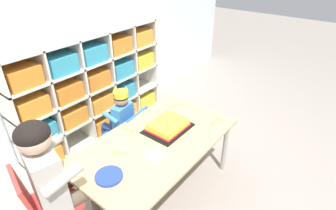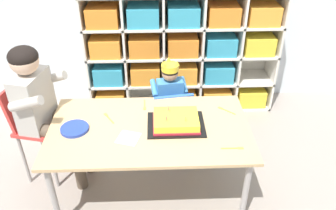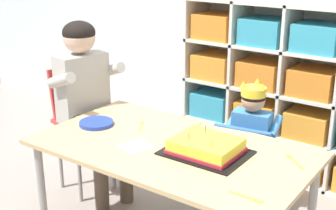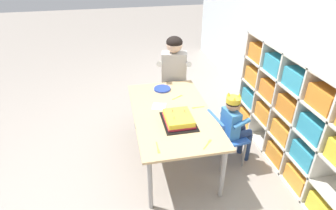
{
  "view_description": "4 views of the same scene",
  "coord_description": "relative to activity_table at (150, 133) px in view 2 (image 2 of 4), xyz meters",
  "views": [
    {
      "loc": [
        -1.27,
        -1.11,
        1.9
      ],
      "look_at": [
        0.13,
        -0.02,
        0.84
      ],
      "focal_mm": 28.6,
      "sensor_mm": 36.0,
      "label": 1
    },
    {
      "loc": [
        0.05,
        -1.85,
        1.97
      ],
      "look_at": [
        0.12,
        -0.07,
        0.8
      ],
      "focal_mm": 36.65,
      "sensor_mm": 36.0,
      "label": 2
    },
    {
      "loc": [
        1.2,
        -1.74,
        1.52
      ],
      "look_at": [
        0.05,
        -0.1,
        0.83
      ],
      "focal_mm": 50.36,
      "sensor_mm": 36.0,
      "label": 3
    },
    {
      "loc": [
        2.31,
        -0.52,
        2.05
      ],
      "look_at": [
        0.09,
        -0.06,
        0.72
      ],
      "focal_mm": 30.15,
      "sensor_mm": 36.0,
      "label": 4
    }
  ],
  "objects": [
    {
      "name": "child_with_crown",
      "position": [
        0.16,
        0.6,
        -0.03
      ],
      "size": [
        0.32,
        0.32,
        0.8
      ],
      "rotation": [
        0.0,
        0.0,
        3.28
      ],
      "color": "#3D7FBC",
      "rests_on": "ground"
    },
    {
      "name": "fork_at_table_front_edge",
      "position": [
        0.53,
        -0.24,
        0.05
      ],
      "size": [
        0.14,
        0.02,
        0.0
      ],
      "rotation": [
        0.0,
        0.0,
        3.13
      ],
      "color": "yellow",
      "rests_on": "activity_table"
    },
    {
      "name": "paper_napkin_square",
      "position": [
        -0.13,
        -0.11,
        0.05
      ],
      "size": [
        0.17,
        0.17,
        0.0
      ],
      "primitive_type": "cube",
      "rotation": [
        0.0,
        0.0,
        -0.31
      ],
      "color": "white",
      "rests_on": "activity_table"
    },
    {
      "name": "storage_cubby_shelf",
      "position": [
        0.29,
        1.17,
        0.05
      ],
      "size": [
        1.8,
        0.34,
        1.16
      ],
      "color": "silver",
      "rests_on": "ground"
    },
    {
      "name": "birthday_cake_on_tray",
      "position": [
        0.18,
        0.02,
        0.08
      ],
      "size": [
        0.39,
        0.3,
        0.11
      ],
      "color": "black",
      "rests_on": "activity_table"
    },
    {
      "name": "adult_helper_seated",
      "position": [
        -0.74,
        0.18,
        0.16
      ],
      "size": [
        0.47,
        0.45,
        1.09
      ],
      "rotation": [
        0.0,
        0.0,
        1.34
      ],
      "color": "#B2ADA3",
      "rests_on": "ground"
    },
    {
      "name": "ground",
      "position": [
        0.0,
        0.0,
        -0.52
      ],
      "size": [
        16.0,
        16.0,
        0.0
      ],
      "primitive_type": "plane",
      "color": "gray"
    },
    {
      "name": "activity_table",
      "position": [
        0.0,
        0.0,
        0.0
      ],
      "size": [
        1.35,
        0.77,
        0.58
      ],
      "color": "tan",
      "rests_on": "ground"
    },
    {
      "name": "classroom_chair_adult_side",
      "position": [
        -0.85,
        0.21,
        -0.04
      ],
      "size": [
        0.38,
        0.37,
        0.79
      ],
      "rotation": [
        0.0,
        0.0,
        1.34
      ],
      "color": "red",
      "rests_on": "ground"
    },
    {
      "name": "classroom_chair_blue",
      "position": [
        0.17,
        0.49,
        -0.18
      ],
      "size": [
        0.38,
        0.38,
        0.59
      ],
      "rotation": [
        0.0,
        0.0,
        3.28
      ],
      "color": "blue",
      "rests_on": "ground"
    },
    {
      "name": "paper_plate_stack",
      "position": [
        -0.5,
        -0.01,
        0.06
      ],
      "size": [
        0.19,
        0.19,
        0.02
      ],
      "primitive_type": "cylinder",
      "color": "#233DA3",
      "rests_on": "activity_table"
    },
    {
      "name": "fork_beside_plate_stack",
      "position": [
        -0.04,
        0.27,
        0.05
      ],
      "size": [
        0.02,
        0.13,
        0.0
      ],
      "rotation": [
        0.0,
        0.0,
        1.59
      ],
      "color": "yellow",
      "rests_on": "activity_table"
    },
    {
      "name": "fork_near_cake_tray",
      "position": [
        -0.29,
        0.12,
        0.05
      ],
      "size": [
        0.09,
        0.13,
        0.0
      ],
      "rotation": [
        0.0,
        0.0,
        5.26
      ],
      "color": "yellow",
      "rests_on": "activity_table"
    },
    {
      "name": "fork_near_child_seat",
      "position": [
        0.55,
        0.18,
        0.05
      ],
      "size": [
        0.12,
        0.11,
        0.0
      ],
      "rotation": [
        0.0,
        0.0,
        5.55
      ],
      "color": "yellow",
      "rests_on": "activity_table"
    }
  ]
}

